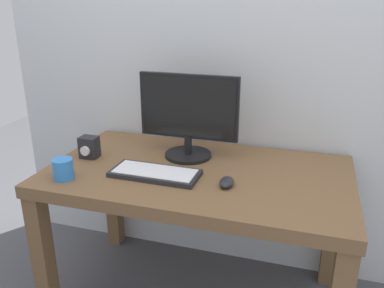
# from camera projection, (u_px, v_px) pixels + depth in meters

# --- Properties ---
(desk) EXTENTS (1.33, 0.75, 0.71)m
(desk) POSITION_uv_depth(u_px,v_px,m) (198.00, 190.00, 1.80)
(desk) COLOR brown
(desk) RESTS_ON ground_plane
(monitor) EXTENTS (0.47, 0.22, 0.40)m
(monitor) POSITION_uv_depth(u_px,v_px,m) (188.00, 115.00, 1.85)
(monitor) COLOR black
(monitor) RESTS_ON desk
(keyboard_primary) EXTENTS (0.38, 0.17, 0.02)m
(keyboard_primary) POSITION_uv_depth(u_px,v_px,m) (155.00, 173.00, 1.70)
(keyboard_primary) COLOR #232328
(keyboard_primary) RESTS_ON desk
(mouse) EXTENTS (0.06, 0.10, 0.03)m
(mouse) POSITION_uv_depth(u_px,v_px,m) (227.00, 182.00, 1.61)
(mouse) COLOR #232328
(mouse) RESTS_ON desk
(audio_controller) EXTENTS (0.08, 0.08, 0.10)m
(audio_controller) POSITION_uv_depth(u_px,v_px,m) (89.00, 147.00, 1.88)
(audio_controller) COLOR #232328
(audio_controller) RESTS_ON desk
(coffee_mug) EXTENTS (0.08, 0.08, 0.09)m
(coffee_mug) POSITION_uv_depth(u_px,v_px,m) (63.00, 169.00, 1.66)
(coffee_mug) COLOR #337FD8
(coffee_mug) RESTS_ON desk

